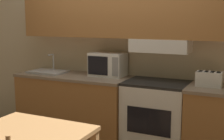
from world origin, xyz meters
TOP-DOWN VIEW (x-y plane):
  - ground_plane at (0.00, 0.00)m, footprint 16.00×16.00m
  - wall_back at (0.02, -0.06)m, footprint 5.22×0.38m
  - lower_counter_main at (-0.64, -0.30)m, footprint 1.56×0.62m
  - lower_counter_right_stub at (1.15, -0.30)m, footprint 0.53×0.62m
  - stove_range at (0.52, -0.28)m, footprint 0.74×0.57m
  - microwave at (-0.19, -0.18)m, footprint 0.45×0.29m
  - toaster at (1.12, -0.28)m, footprint 0.29×0.17m
  - sink_basin at (-1.06, -0.30)m, footprint 0.50×0.36m

SIDE VIEW (x-z plane):
  - ground_plane at x=0.00m, z-range 0.00..0.00m
  - stove_range at x=0.52m, z-range 0.00..0.92m
  - lower_counter_main at x=-0.64m, z-range 0.00..0.92m
  - lower_counter_right_stub at x=1.15m, z-range 0.00..0.92m
  - sink_basin at x=-1.06m, z-range 0.81..1.06m
  - toaster at x=1.12m, z-range 0.92..1.08m
  - microwave at x=-0.19m, z-range 0.92..1.22m
  - wall_back at x=0.02m, z-range 0.19..2.74m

